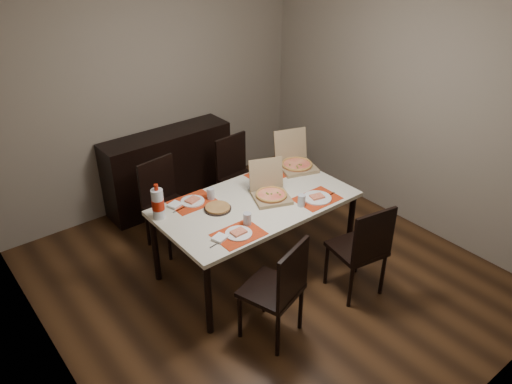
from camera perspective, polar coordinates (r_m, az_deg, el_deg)
ground at (r=4.88m, az=1.10°, el=-9.66°), size 3.80×4.00×0.02m
room_walls at (r=4.34m, az=-2.40°, el=11.50°), size 3.84×4.02×2.62m
sideboard at (r=5.89m, az=-9.96°, el=2.61°), size 1.50×0.40×0.90m
dining_table at (r=4.60m, az=0.00°, el=-1.81°), size 1.80×1.00×0.75m
chair_near_left at (r=3.96m, az=2.64°, el=-10.84°), size 0.53×0.53×0.93m
chair_near_right at (r=4.47m, az=12.08°, el=-6.19°), size 0.49×0.49×0.93m
chair_far_left at (r=5.14m, az=-10.32°, el=-0.93°), size 0.47×0.47×0.93m
chair_far_right at (r=5.57m, az=-2.06°, el=2.10°), size 0.46×0.46×0.93m
setting_near_left at (r=4.13m, az=-1.97°, el=-4.37°), size 0.49×0.30×0.11m
setting_near_right at (r=4.60m, az=6.55°, el=-0.75°), size 0.45×0.30×0.11m
setting_far_left at (r=4.58m, az=-6.93°, el=-0.88°), size 0.44×0.30×0.11m
setting_far_right at (r=4.99m, az=1.16°, el=2.08°), size 0.51×0.30×0.11m
napkin_loose at (r=4.62m, az=1.50°, el=-0.58°), size 0.14×0.14×0.02m
pizza_box_center at (r=4.61m, az=1.64°, el=-0.02°), size 0.43×0.45×0.33m
pizza_box_right at (r=5.17m, az=4.55°, el=3.41°), size 0.46×0.49×0.36m
faina_plate at (r=4.45m, az=-4.41°, el=-1.84°), size 0.25×0.25×0.03m
dip_bowl at (r=4.74m, az=-0.19°, el=0.38°), size 0.15×0.15×0.03m
soda_bottle at (r=4.34m, az=-11.14°, el=-1.32°), size 0.11×0.11×0.32m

